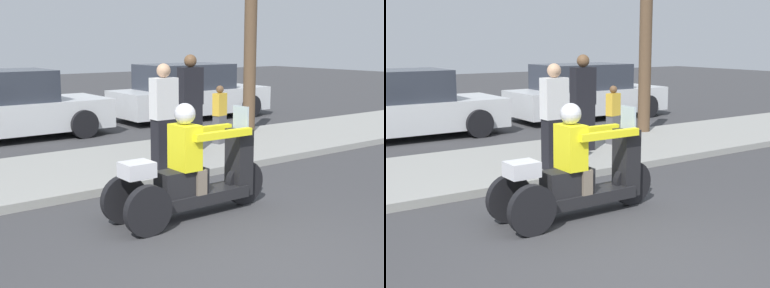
% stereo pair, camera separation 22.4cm
% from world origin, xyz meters
% --- Properties ---
extents(ground_plane, '(60.00, 60.00, 0.00)m').
position_xyz_m(ground_plane, '(0.00, 0.00, 0.00)').
color(ground_plane, '#38383A').
extents(sidewalk_strip, '(28.00, 2.80, 0.12)m').
position_xyz_m(sidewalk_strip, '(0.00, 4.60, 0.06)').
color(sidewalk_strip, gray).
rests_on(sidewalk_strip, ground).
extents(motorcycle_trike, '(2.26, 0.65, 1.43)m').
position_xyz_m(motorcycle_trike, '(0.29, 1.77, 0.52)').
color(motorcycle_trike, black).
rests_on(motorcycle_trike, ground).
extents(spectator_end_of_line, '(0.40, 0.24, 1.69)m').
position_xyz_m(spectator_end_of_line, '(1.11, 3.63, 0.94)').
color(spectator_end_of_line, black).
rests_on(spectator_end_of_line, sidewalk_strip).
extents(spectator_far_back, '(0.31, 0.23, 1.16)m').
position_xyz_m(spectator_far_back, '(3.24, 4.84, 0.68)').
color(spectator_far_back, '#515156').
rests_on(spectator_far_back, sidewalk_strip).
extents(spectator_by_tree, '(0.44, 0.29, 1.79)m').
position_xyz_m(spectator_by_tree, '(2.36, 4.63, 0.98)').
color(spectator_by_tree, black).
rests_on(spectator_by_tree, sidewalk_strip).
extents(parked_car_lot_far, '(4.51, 1.96, 1.52)m').
position_xyz_m(parked_car_lot_far, '(5.30, 8.74, 0.72)').
color(parked_car_lot_far, silver).
rests_on(parked_car_lot_far, ground).
extents(parked_car_lot_left, '(4.65, 1.98, 1.53)m').
position_xyz_m(parked_car_lot_left, '(-0.03, 8.47, 0.72)').
color(parked_car_lot_left, silver).
rests_on(parked_car_lot_left, ground).
extents(tree_trunk, '(0.28, 0.28, 2.93)m').
position_xyz_m(tree_trunk, '(4.73, 5.62, 1.58)').
color(tree_trunk, brown).
rests_on(tree_trunk, sidewalk_strip).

